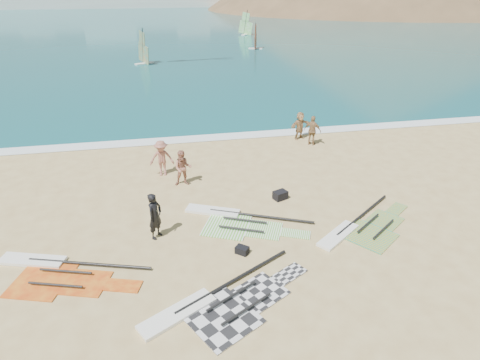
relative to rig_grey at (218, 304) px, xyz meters
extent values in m
plane|color=tan|center=(2.54, 2.66, -0.05)|extent=(300.00, 300.00, 0.00)
cube|color=#0C4A56|center=(2.54, 134.66, -0.05)|extent=(300.00, 240.00, 0.06)
cube|color=white|center=(2.54, 14.96, -0.05)|extent=(300.00, 1.20, 0.04)
cone|color=brown|center=(87.54, 132.66, -0.05)|extent=(143.00, 143.00, 45.00)
cone|color=brown|center=(122.54, 142.66, -0.05)|extent=(70.00, 70.00, 28.00)
cube|color=#242326|center=(0.00, -0.52, -0.03)|extent=(2.70, 2.78, 0.04)
cube|color=#242326|center=(1.47, 0.31, -0.03)|extent=(1.97, 1.93, 0.04)
cube|color=#242326|center=(2.67, 0.99, -0.03)|extent=(1.42, 1.18, 0.04)
cylinder|color=black|center=(0.73, 0.98, 0.05)|extent=(4.29, 2.50, 0.12)
cylinder|color=black|center=(0.46, 0.17, 0.11)|extent=(1.79, 1.06, 0.08)
cylinder|color=black|center=(0.83, -0.48, 0.11)|extent=(1.79, 1.06, 0.08)
cube|color=white|center=(-1.30, -0.16, 0.01)|extent=(2.55, 1.85, 0.12)
cube|color=#51BA20|center=(1.03, 4.52, -0.03)|extent=(2.45, 2.55, 0.04)
cube|color=#51BA20|center=(2.49, 3.87, -0.03)|extent=(1.80, 1.75, 0.04)
cube|color=#51BA20|center=(3.67, 3.34, -0.03)|extent=(1.34, 1.03, 0.04)
cylinder|color=black|center=(2.58, 4.81, 0.05)|extent=(4.23, 1.97, 0.11)
cylinder|color=black|center=(1.81, 4.55, 0.11)|extent=(1.76, 0.85, 0.08)
cylinder|color=black|center=(1.52, 3.91, 0.11)|extent=(1.76, 0.85, 0.08)
cube|color=white|center=(0.58, 5.70, 0.01)|extent=(2.45, 1.57, 0.12)
cube|color=orange|center=(6.51, 2.66, -0.03)|extent=(2.53, 2.57, 0.04)
cube|color=orange|center=(7.75, 3.58, -0.03)|extent=(1.83, 1.81, 0.04)
cube|color=orange|center=(8.75, 4.32, -0.03)|extent=(1.27, 1.15, 0.04)
cylinder|color=black|center=(7.00, 4.10, 0.05)|extent=(3.62, 2.72, 0.11)
cylinder|color=black|center=(6.85, 3.33, 0.11)|extent=(1.51, 1.15, 0.08)
cylinder|color=black|center=(7.25, 2.79, 0.11)|extent=(1.51, 1.15, 0.08)
cube|color=white|center=(5.30, 2.84, 0.01)|extent=(2.23, 1.88, 0.12)
cube|color=red|center=(-5.80, 2.37, -0.03)|extent=(2.32, 2.45, 0.04)
cube|color=red|center=(-4.27, 1.89, -0.03)|extent=(1.72, 1.66, 0.04)
cube|color=red|center=(-3.03, 1.50, -0.03)|extent=(1.32, 0.93, 0.04)
cylinder|color=black|center=(-4.29, 2.84, 0.05)|extent=(4.42, 1.48, 0.11)
cylinder|color=black|center=(-5.03, 2.49, 0.11)|extent=(1.84, 0.64, 0.08)
cylinder|color=black|center=(-5.24, 1.82, 0.11)|extent=(1.84, 0.64, 0.08)
cube|color=white|center=(-6.39, 3.49, 0.01)|extent=(2.48, 1.34, 0.12)
cube|color=black|center=(3.88, 6.30, 0.15)|extent=(0.75, 0.65, 0.40)
cube|color=black|center=(1.28, 2.52, 0.09)|extent=(0.58, 0.56, 0.29)
imported|color=black|center=(-1.87, 4.26, 0.92)|extent=(0.79, 0.85, 1.95)
imported|color=#AC6D58|center=(-0.48, 8.66, 0.87)|extent=(0.93, 0.75, 1.84)
imported|color=#9E6051|center=(-1.49, 10.00, 0.91)|extent=(1.29, 0.80, 1.93)
imported|color=#99734B|center=(7.75, 12.61, 0.88)|extent=(1.13, 1.04, 1.86)
imported|color=tan|center=(7.34, 13.79, 0.84)|extent=(1.73, 1.10, 1.78)
cube|color=white|center=(-2.97, 41.81, 0.05)|extent=(2.39, 1.68, 0.14)
cube|color=orange|center=(-2.97, 41.81, 1.19)|extent=(1.37, 2.57, 2.55)
cube|color=orange|center=(-2.97, 41.81, 2.94)|extent=(0.80, 1.46, 1.77)
cylinder|color=black|center=(-2.97, 41.81, 2.16)|extent=(0.46, 0.76, 4.05)
cube|color=white|center=(13.01, 50.77, 0.04)|extent=(2.12, 1.24, 0.12)
cube|color=#B40A05|center=(13.01, 50.77, 1.03)|extent=(0.89, 2.38, 2.23)
cube|color=#B40A05|center=(13.01, 50.77, 2.57)|extent=(0.53, 1.35, 1.55)
cylinder|color=black|center=(13.01, 50.77, 1.89)|extent=(0.32, 0.69, 3.53)
cube|color=white|center=(14.96, 67.28, 0.05)|extent=(2.01, 2.34, 0.14)
cube|color=#46C721|center=(14.96, 67.28, 1.22)|extent=(2.38, 1.83, 2.62)
cube|color=#46C721|center=(14.96, 67.28, 3.02)|extent=(1.36, 1.05, 1.82)
cylinder|color=black|center=(14.96, 67.28, 2.22)|extent=(0.72, 0.58, 4.15)
camera|label=1|loc=(-1.17, -9.57, 9.26)|focal=30.00mm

